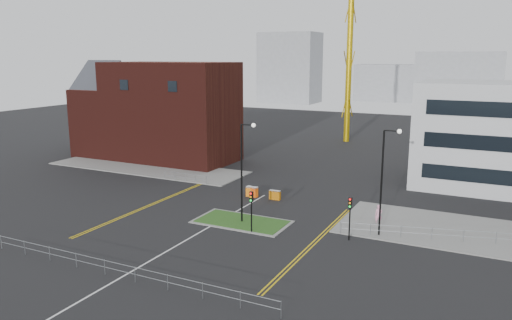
% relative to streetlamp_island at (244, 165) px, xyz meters
% --- Properties ---
extents(ground, '(200.00, 200.00, 0.00)m').
position_rel_streetlamp_island_xyz_m(ground, '(-2.22, -8.00, -5.41)').
color(ground, black).
rests_on(ground, ground).
extents(pavement_left, '(28.00, 8.00, 0.12)m').
position_rel_streetlamp_island_xyz_m(pavement_left, '(-22.22, 14.00, -5.35)').
color(pavement_left, slate).
rests_on(pavement_left, ground).
extents(pavement_right, '(24.00, 10.00, 0.12)m').
position_rel_streetlamp_island_xyz_m(pavement_right, '(19.78, 6.00, -5.35)').
color(pavement_right, slate).
rests_on(pavement_right, ground).
extents(island_kerb, '(8.60, 4.60, 0.08)m').
position_rel_streetlamp_island_xyz_m(island_kerb, '(-0.22, 0.00, -5.37)').
color(island_kerb, slate).
rests_on(island_kerb, ground).
extents(grass_island, '(8.00, 4.00, 0.12)m').
position_rel_streetlamp_island_xyz_m(grass_island, '(-0.22, 0.00, -5.35)').
color(grass_island, '#1C4617').
rests_on(grass_island, ground).
extents(brick_building, '(24.20, 10.07, 14.24)m').
position_rel_streetlamp_island_xyz_m(brick_building, '(-25.19, 20.00, 1.44)').
color(brick_building, '#3F140F').
rests_on(brick_building, ground).
extents(streetlamp_island, '(1.46, 0.36, 9.18)m').
position_rel_streetlamp_island_xyz_m(streetlamp_island, '(0.00, 0.00, 0.00)').
color(streetlamp_island, black).
rests_on(streetlamp_island, ground).
extents(streetlamp_right_near, '(1.46, 0.36, 9.18)m').
position_rel_streetlamp_island_xyz_m(streetlamp_right_near, '(12.00, 2.00, 0.00)').
color(streetlamp_right_near, black).
rests_on(streetlamp_right_near, ground).
extents(traffic_light_island, '(0.28, 0.33, 3.65)m').
position_rel_streetlamp_island_xyz_m(traffic_light_island, '(1.78, -2.02, -2.85)').
color(traffic_light_island, black).
rests_on(traffic_light_island, ground).
extents(traffic_light_right, '(0.28, 0.33, 3.65)m').
position_rel_streetlamp_island_xyz_m(traffic_light_right, '(9.78, -0.02, -2.85)').
color(traffic_light_right, black).
rests_on(traffic_light_right, ground).
extents(railing_front, '(24.05, 0.05, 1.10)m').
position_rel_streetlamp_island_xyz_m(railing_front, '(-2.22, -14.00, -4.63)').
color(railing_front, gray).
rests_on(railing_front, ground).
extents(railing_left, '(6.05, 0.05, 1.10)m').
position_rel_streetlamp_island_xyz_m(railing_left, '(-13.22, 10.00, -4.67)').
color(railing_left, gray).
rests_on(railing_left, ground).
extents(railing_right, '(19.05, 5.05, 1.10)m').
position_rel_streetlamp_island_xyz_m(railing_right, '(18.28, 3.50, -4.63)').
color(railing_right, gray).
rests_on(railing_right, ground).
extents(centre_line, '(0.15, 30.00, 0.01)m').
position_rel_streetlamp_island_xyz_m(centre_line, '(-2.22, -6.00, -5.41)').
color(centre_line, silver).
rests_on(centre_line, ground).
extents(yellow_left_a, '(0.12, 24.00, 0.01)m').
position_rel_streetlamp_island_xyz_m(yellow_left_a, '(-11.22, 2.00, -5.41)').
color(yellow_left_a, gold).
rests_on(yellow_left_a, ground).
extents(yellow_left_b, '(0.12, 24.00, 0.01)m').
position_rel_streetlamp_island_xyz_m(yellow_left_b, '(-10.92, 2.00, -5.41)').
color(yellow_left_b, gold).
rests_on(yellow_left_b, ground).
extents(yellow_right_a, '(0.12, 20.00, 0.01)m').
position_rel_streetlamp_island_xyz_m(yellow_right_a, '(7.28, -2.00, -5.41)').
color(yellow_right_a, gold).
rests_on(yellow_right_a, ground).
extents(yellow_right_b, '(0.12, 20.00, 0.01)m').
position_rel_streetlamp_island_xyz_m(yellow_right_b, '(7.58, -2.00, -5.41)').
color(yellow_right_b, gold).
rests_on(yellow_right_b, ground).
extents(skyline_a, '(18.00, 12.00, 22.00)m').
position_rel_streetlamp_island_xyz_m(skyline_a, '(-42.22, 112.00, 5.59)').
color(skyline_a, gray).
rests_on(skyline_a, ground).
extents(skyline_b, '(24.00, 12.00, 16.00)m').
position_rel_streetlamp_island_xyz_m(skyline_b, '(7.78, 122.00, 2.59)').
color(skyline_b, gray).
rests_on(skyline_b, ground).
extents(skyline_d, '(30.00, 12.00, 12.00)m').
position_rel_streetlamp_island_xyz_m(skyline_d, '(-10.22, 132.00, 0.59)').
color(skyline_d, gray).
rests_on(skyline_d, ground).
extents(pedestrian, '(0.77, 0.64, 1.79)m').
position_rel_streetlamp_island_xyz_m(pedestrian, '(11.05, 5.02, -4.52)').
color(pedestrian, '#F29DBE').
rests_on(pedestrian, ground).
extents(barrier_left, '(1.37, 0.70, 1.10)m').
position_rel_streetlamp_island_xyz_m(barrier_left, '(-3.22, 8.00, -4.82)').
color(barrier_left, '#F8540D').
rests_on(barrier_left, ground).
extents(barrier_mid, '(1.20, 0.43, 1.00)m').
position_rel_streetlamp_island_xyz_m(barrier_mid, '(-0.52, 8.00, -4.87)').
color(barrier_mid, '#C46C0A').
rests_on(barrier_mid, ground).
extents(barrier_right, '(1.35, 0.69, 1.08)m').
position_rel_streetlamp_island_xyz_m(barrier_right, '(-3.22, 8.00, -4.83)').
color(barrier_right, orange).
rests_on(barrier_right, ground).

